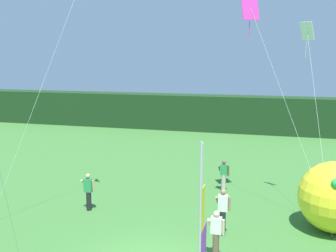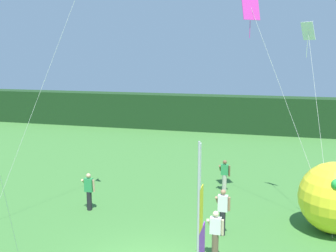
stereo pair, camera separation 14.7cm
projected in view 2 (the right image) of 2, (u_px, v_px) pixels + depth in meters
distant_treeline at (233, 114)px, 34.88m from camera, size 80.00×2.40×3.22m
banner_flag at (200, 226)px, 10.23m from camera, size 0.06×1.03×4.55m
person_near_banner at (89, 191)px, 16.84m from camera, size 0.55×0.48×1.66m
person_mid_field at (225, 175)px, 19.23m from camera, size 0.55×0.48×1.60m
person_far_left at (215, 234)px, 12.69m from camera, size 0.55×0.48×1.68m
person_far_right at (223, 211)px, 14.42m from camera, size 0.55×0.48×1.79m
inflatable_balloon at (335, 197)px, 14.65m from camera, size 2.72×2.72×2.72m
kite_white_diamond_3 at (309, 44)px, 15.81m from camera, size 1.44×3.21×8.03m
kite_magenta_diamond_4 at (254, 16)px, 15.78m from camera, size 3.96×1.65×9.17m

